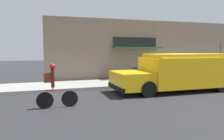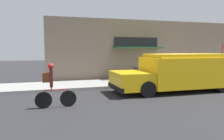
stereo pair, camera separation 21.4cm
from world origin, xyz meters
name	(u,v)px [view 1 (the left image)]	position (x,y,z in m)	size (l,w,h in m)	color
ground_plane	(173,85)	(0.00, 0.00, 0.00)	(70.00, 70.00, 0.00)	#2B2B2D
sidewalk	(161,81)	(0.00, 1.43, 0.09)	(28.00, 2.86, 0.17)	#999993
storefront	(148,50)	(-0.04, 3.25, 2.19)	(15.06, 1.12, 4.36)	#756656
school_bus	(182,72)	(-0.50, -1.58, 1.04)	(6.88, 2.83, 1.99)	yellow
cyclist	(54,86)	(-7.28, -3.08, 0.85)	(1.56, 0.22, 1.71)	black
stop_sign_post	(220,55)	(3.93, 0.33, 1.83)	(0.45, 0.45, 2.49)	slate
trash_bin	(136,73)	(-1.40, 2.39, 0.57)	(0.50, 0.50, 0.80)	#38383D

